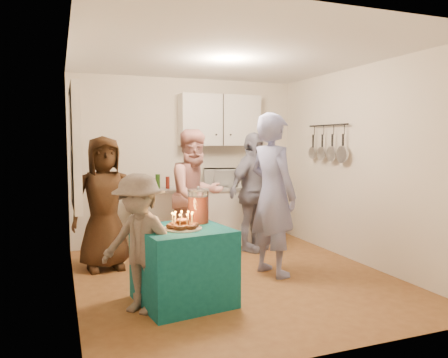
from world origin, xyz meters
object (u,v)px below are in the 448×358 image
object	(u,v)px
counter	(205,217)
woman_back_right	(252,192)
punch_jar	(198,207)
man_birthday	(273,195)
woman_back_left	(104,203)
party_table	(183,265)
woman_back_center	(196,195)
child_near_left	(139,243)
microwave	(220,177)

from	to	relation	value
counter	woman_back_right	distance (m)	0.91
punch_jar	woman_back_right	world-z (taller)	woman_back_right
man_birthday	woman_back_left	distance (m)	2.11
party_table	woman_back_center	size ratio (longest dim) A/B	0.48
woman_back_left	child_near_left	bearing A→B (deg)	-88.49
counter	punch_jar	size ratio (longest dim) A/B	6.47
woman_back_left	child_near_left	world-z (taller)	woman_back_left
counter	party_table	bearing A→B (deg)	-113.56
counter	woman_back_center	distance (m)	1.01
punch_jar	child_near_left	distance (m)	0.78
man_birthday	counter	bearing A→B (deg)	-5.84
punch_jar	woman_back_right	bearing A→B (deg)	48.72
punch_jar	man_birthday	xyz separation A→B (m)	(1.04, 0.33, 0.05)
counter	man_birthday	distance (m)	1.84
man_birthday	woman_back_center	distance (m)	1.16
microwave	woman_back_right	xyz separation A→B (m)	(0.29, -0.59, -0.18)
counter	woman_back_left	size ratio (longest dim) A/B	1.30
counter	child_near_left	world-z (taller)	child_near_left
microwave	woman_back_center	world-z (taller)	woman_back_center
party_table	woman_back_center	distance (m)	1.65
woman_back_right	child_near_left	size ratio (longest dim) A/B	1.32
woman_back_right	child_near_left	world-z (taller)	woman_back_right
party_table	woman_back_left	xyz separation A→B (m)	(-0.61, 1.47, 0.46)
counter	man_birthday	xyz separation A→B (m)	(0.28, -1.73, 0.55)
man_birthday	child_near_left	distance (m)	1.85
child_near_left	microwave	bearing A→B (deg)	102.41
woman_back_center	counter	bearing A→B (deg)	46.18
counter	punch_jar	xyz separation A→B (m)	(-0.76, -2.06, 0.50)
woman_back_right	counter	bearing A→B (deg)	100.47
woman_back_left	microwave	bearing A→B (deg)	18.44
party_table	punch_jar	distance (m)	0.63
counter	party_table	size ratio (longest dim) A/B	2.59
microwave	man_birthday	bearing A→B (deg)	-74.52
party_table	man_birthday	xyz separation A→B (m)	(1.27, 0.53, 0.60)
woman_back_right	child_near_left	bearing A→B (deg)	-170.08
child_near_left	man_birthday	bearing A→B (deg)	67.71
microwave	party_table	size ratio (longest dim) A/B	0.60
woman_back_left	woman_back_right	bearing A→B (deg)	0.77
microwave	punch_jar	size ratio (longest dim) A/B	1.50
party_table	woman_back_right	size ratio (longest dim) A/B	0.49
punch_jar	man_birthday	distance (m)	1.09
party_table	woman_back_right	distance (m)	2.32
woman_back_right	woman_back_left	bearing A→B (deg)	153.45
man_birthday	woman_back_center	xyz separation A→B (m)	(-0.68, 0.93, -0.09)
punch_jar	woman_back_left	distance (m)	1.53
party_table	man_birthday	distance (m)	1.50
microwave	child_near_left	bearing A→B (deg)	-111.23
counter	woman_back_right	size ratio (longest dim) A/B	1.26
punch_jar	woman_back_left	size ratio (longest dim) A/B	0.20
microwave	woman_back_center	size ratio (longest dim) A/B	0.29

